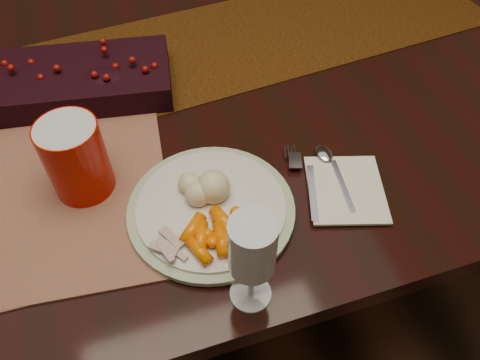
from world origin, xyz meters
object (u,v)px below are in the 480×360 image
object	(u,v)px
placemat_main	(32,219)
wine_glass	(252,264)
baby_carrots	(220,231)
mashed_potatoes	(196,180)
red_cup	(76,159)
centerpiece	(78,76)
napkin	(346,189)
turkey_shreds	(172,242)
dinner_plate	(211,208)
dining_table	(191,207)

from	to	relation	value
placemat_main	wine_glass	world-z (taller)	wine_glass
baby_carrots	wine_glass	bearing A→B (deg)	-80.56
mashed_potatoes	red_cup	bearing A→B (deg)	155.47
centerpiece	baby_carrots	xyz separation A→B (m)	(0.16, -0.41, -0.01)
placemat_main	napkin	bearing A→B (deg)	-9.13
centerpiece	turkey_shreds	distance (m)	0.41
dinner_plate	baby_carrots	xyz separation A→B (m)	(-0.00, -0.05, 0.02)
placemat_main	red_cup	world-z (taller)	red_cup
mashed_potatoes	wine_glass	world-z (taller)	wine_glass
mashed_potatoes	napkin	xyz separation A→B (m)	(0.23, -0.06, -0.04)
dining_table	centerpiece	size ratio (longest dim) A/B	5.29
dinner_plate	wine_glass	xyz separation A→B (m)	(0.01, -0.15, 0.07)
placemat_main	mashed_potatoes	bearing A→B (deg)	-5.75
dining_table	napkin	xyz separation A→B (m)	(0.20, -0.33, 0.38)
turkey_shreds	red_cup	distance (m)	0.20
baby_carrots	turkey_shreds	distance (m)	0.07
dinner_plate	napkin	xyz separation A→B (m)	(0.21, -0.03, -0.00)
red_cup	wine_glass	world-z (taller)	wine_glass
centerpiece	dinner_plate	size ratio (longest dim) A/B	1.33
napkin	turkey_shreds	bearing A→B (deg)	-158.15
placemat_main	baby_carrots	xyz separation A→B (m)	(0.26, -0.13, 0.03)
centerpiece	red_cup	distance (m)	0.25
dining_table	turkey_shreds	size ratio (longest dim) A/B	26.03
placemat_main	dinner_plate	bearing A→B (deg)	-12.76
centerpiece	baby_carrots	distance (m)	0.44
napkin	placemat_main	bearing A→B (deg)	-174.61
centerpiece	mashed_potatoes	bearing A→B (deg)	-65.22
turkey_shreds	red_cup	xyz separation A→B (m)	(-0.11, 0.16, 0.04)
turkey_shreds	napkin	size ratio (longest dim) A/B	0.50
red_cup	wine_glass	distance (m)	0.32
dining_table	placemat_main	bearing A→B (deg)	-140.28
turkey_shreds	centerpiece	bearing A→B (deg)	102.28
dining_table	turkey_shreds	distance (m)	0.54
wine_glass	mashed_potatoes	bearing A→B (deg)	97.88
placemat_main	mashed_potatoes	xyz separation A→B (m)	(0.25, -0.04, 0.04)
centerpiece	napkin	size ratio (longest dim) A/B	2.48
centerpiece	wine_glass	distance (m)	0.53
wine_glass	baby_carrots	bearing A→B (deg)	99.44
placemat_main	baby_carrots	world-z (taller)	baby_carrots
mashed_potatoes	red_cup	xyz separation A→B (m)	(-0.17, 0.08, 0.02)
placemat_main	mashed_potatoes	distance (m)	0.26
dinner_plate	baby_carrots	distance (m)	0.06
centerpiece	mashed_potatoes	xyz separation A→B (m)	(0.15, -0.32, 0.01)
dining_table	mashed_potatoes	bearing A→B (deg)	-95.27
turkey_shreds	napkin	distance (m)	0.29
placemat_main	wine_glass	distance (m)	0.36
mashed_potatoes	wine_glass	xyz separation A→B (m)	(0.03, -0.18, 0.04)
red_cup	placemat_main	bearing A→B (deg)	-155.54
dining_table	red_cup	xyz separation A→B (m)	(-0.19, -0.19, 0.44)
napkin	red_cup	bearing A→B (deg)	177.62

